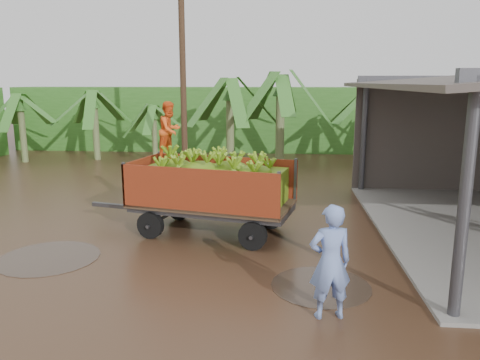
% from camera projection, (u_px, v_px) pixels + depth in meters
% --- Properties ---
extents(ground, '(100.00, 100.00, 0.00)m').
position_uv_depth(ground, '(186.00, 238.00, 11.92)').
color(ground, black).
rests_on(ground, ground).
extents(hedge_north, '(22.00, 3.00, 3.60)m').
position_uv_depth(hedge_north, '(206.00, 118.00, 27.32)').
color(hedge_north, '#2D661E').
rests_on(hedge_north, ground).
extents(banana_trailer, '(5.78, 2.85, 3.41)m').
position_uv_depth(banana_trailer, '(211.00, 187.00, 12.07)').
color(banana_trailer, '#B03619').
rests_on(banana_trailer, ground).
extents(man_blue, '(0.80, 0.61, 1.97)m').
position_uv_depth(man_blue, '(330.00, 262.00, 7.73)').
color(man_blue, '#708ACD').
rests_on(man_blue, ground).
extents(utility_pole, '(1.20, 0.24, 8.11)m').
position_uv_depth(utility_pole, '(183.00, 76.00, 18.14)').
color(utility_pole, '#47301E').
rests_on(utility_pole, ground).
extents(banana_plants, '(24.51, 20.61, 4.43)m').
position_uv_depth(banana_plants, '(132.00, 132.00, 19.44)').
color(banana_plants, '#2D661E').
rests_on(banana_plants, ground).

